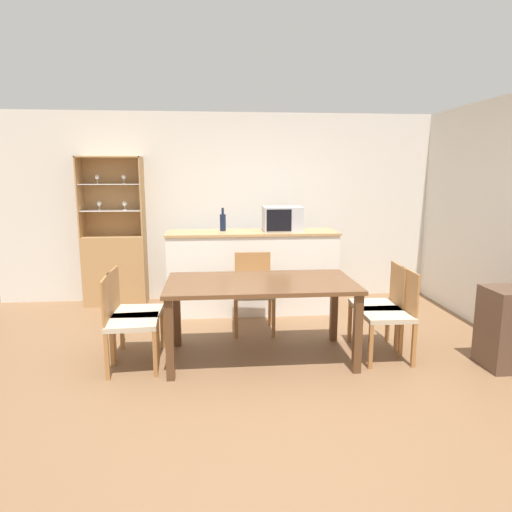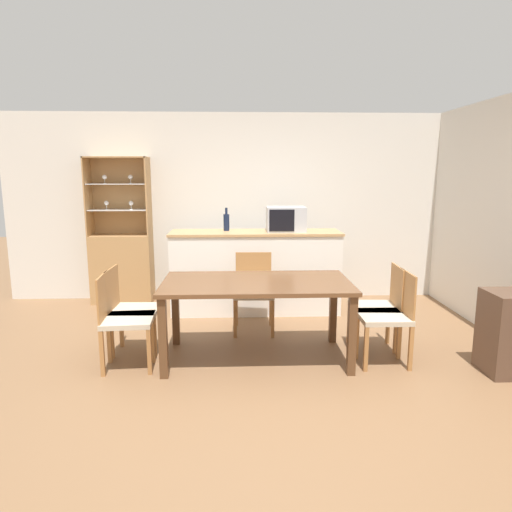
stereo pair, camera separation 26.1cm
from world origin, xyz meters
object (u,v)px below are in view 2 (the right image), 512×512
object	(u,v)px
dining_table	(256,291)
dining_chair_side_left_far	(130,310)
dining_chair_side_right_far	(379,307)
wine_bottle	(226,222)
display_cabinet	(122,259)
dining_chair_side_right_near	(388,316)
dining_chair_head_far	(254,291)
dining_chair_side_left_near	(123,319)
microwave	(286,219)

from	to	relation	value
dining_table	dining_chair_side_left_far	xyz separation A→B (m)	(-1.21, 0.14, -0.22)
dining_chair_side_right_far	dining_chair_side_left_far	bearing A→B (deg)	93.29
dining_chair_side_left_far	wine_bottle	bearing A→B (deg)	149.88
display_cabinet	dining_chair_side_right_near	size ratio (longest dim) A/B	2.27
dining_chair_side_right_near	dining_chair_head_far	size ratio (longest dim) A/B	1.00
dining_table	dining_chair_side_left_far	world-z (taller)	dining_chair_side_left_far
dining_chair_side_right_near	wine_bottle	bearing A→B (deg)	41.98
dining_chair_side_right_far	dining_chair_head_far	bearing A→B (deg)	64.76
dining_chair_side_right_near	dining_chair_side_left_near	bearing A→B (deg)	90.71
wine_bottle	dining_chair_side_right_far	bearing A→B (deg)	-43.77
dining_chair_side_left_far	wine_bottle	size ratio (longest dim) A/B	2.97
dining_chair_head_far	dining_chair_side_left_far	distance (m)	1.38
dining_chair_side_right_near	wine_bottle	size ratio (longest dim) A/B	2.97
dining_chair_side_right_far	wine_bottle	bearing A→B (deg)	49.61
display_cabinet	dining_table	distance (m)	2.68
dining_table	dining_chair_side_right_near	distance (m)	1.24
dining_table	microwave	xyz separation A→B (m)	(0.43, 1.53, 0.52)
display_cabinet	dining_chair_side_right_far	world-z (taller)	display_cabinet
display_cabinet	microwave	xyz separation A→B (m)	(2.18, -0.50, 0.59)
dining_chair_side_left_near	microwave	distance (m)	2.45
dining_chair_head_far	dining_table	bearing A→B (deg)	91.30
dining_table	dining_chair_side_left_near	distance (m)	1.24
dining_chair_side_right_far	wine_bottle	size ratio (longest dim) A/B	2.97
dining_chair_head_far	dining_chair_side_right_far	xyz separation A→B (m)	(1.21, -0.66, 0.00)
dining_chair_side_right_far	dining_chair_side_left_far	size ratio (longest dim) A/B	1.00
dining_chair_side_left_far	microwave	distance (m)	2.27
dining_table	microwave	distance (m)	1.67
dining_chair_side_right_near	dining_table	bearing A→B (deg)	84.13
dining_chair_side_left_near	dining_chair_side_right_far	xyz separation A→B (m)	(2.42, 0.28, 0.00)
dining_chair_side_left_near	dining_chair_head_far	xyz separation A→B (m)	(1.21, 0.94, 0.00)
microwave	wine_bottle	xyz separation A→B (m)	(-0.74, 0.07, -0.04)
dining_table	wine_bottle	xyz separation A→B (m)	(-0.32, 1.60, 0.48)
dining_table	dining_chair_head_far	xyz separation A→B (m)	(0.00, 0.80, -0.22)
display_cabinet	dining_table	world-z (taller)	display_cabinet
dining_chair_side_left_far	microwave	world-z (taller)	microwave
dining_chair_head_far	wine_bottle	xyz separation A→B (m)	(-0.32, 0.80, 0.69)
dining_table	wine_bottle	bearing A→B (deg)	101.15
dining_chair_side_left_far	wine_bottle	xyz separation A→B (m)	(0.90, 1.46, 0.69)
dining_chair_head_far	dining_chair_side_right_far	distance (m)	1.38
dining_table	dining_chair_side_left_near	bearing A→B (deg)	-173.37
dining_table	dining_chair_side_left_far	distance (m)	1.24
dining_chair_side_left_far	dining_chair_side_right_far	bearing A→B (deg)	91.38
dining_chair_side_left_near	wine_bottle	bearing A→B (deg)	149.08
display_cabinet	microwave	size ratio (longest dim) A/B	4.10
dining_chair_head_far	dining_chair_side_right_near	bearing A→B (deg)	143.72
display_cabinet	wine_bottle	bearing A→B (deg)	-16.56
dining_chair_side_right_far	display_cabinet	bearing A→B (deg)	60.86
dining_chair_side_left_far	dining_chair_head_far	bearing A→B (deg)	119.90
dining_table	dining_chair_side_left_far	bearing A→B (deg)	173.45
display_cabinet	dining_chair_side_right_far	bearing A→B (deg)	-32.52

